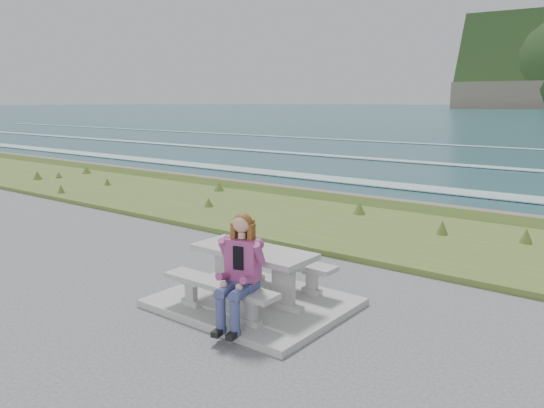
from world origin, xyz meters
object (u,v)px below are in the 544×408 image
(bench_seaward, at_px, (283,264))
(seated_woman, at_px, (237,286))
(picnic_table, at_px, (253,260))
(bench_landward, at_px, (219,289))

(bench_seaward, distance_m, seated_woman, 1.61)
(picnic_table, xyz_separation_m, bench_seaward, (0.00, 0.70, -0.23))
(bench_landward, bearing_deg, bench_seaward, 90.00)
(picnic_table, relative_size, seated_woman, 1.26)
(bench_seaward, xyz_separation_m, seated_woman, (0.44, -1.53, 0.18))
(picnic_table, bearing_deg, bench_landward, -90.00)
(bench_landward, relative_size, seated_woman, 1.26)
(picnic_table, xyz_separation_m, bench_landward, (0.00, -0.70, -0.23))
(picnic_table, height_order, bench_seaward, picnic_table)
(bench_landward, distance_m, seated_woman, 0.49)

